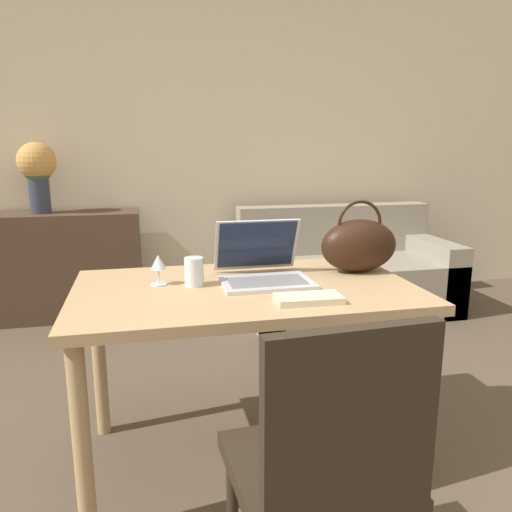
# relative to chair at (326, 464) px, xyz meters

# --- Properties ---
(wall_back) EXTENTS (10.00, 0.06, 2.70)m
(wall_back) POSITION_rel_chair_xyz_m (-0.02, 3.16, 0.83)
(wall_back) COLOR beige
(wall_back) RESTS_ON ground_plane
(dining_table) EXTENTS (1.34, 0.80, 0.77)m
(dining_table) POSITION_rel_chair_xyz_m (-0.04, 0.82, 0.15)
(dining_table) COLOR tan
(dining_table) RESTS_ON ground_plane
(chair) EXTENTS (0.47, 0.47, 0.94)m
(chair) POSITION_rel_chair_xyz_m (0.00, 0.00, 0.00)
(chair) COLOR #2D2319
(chair) RESTS_ON ground_plane
(couch) EXTENTS (1.65, 0.85, 0.82)m
(couch) POSITION_rel_chair_xyz_m (1.14, 2.60, -0.24)
(couch) COLOR gray
(couch) RESTS_ON ground_plane
(sideboard) EXTENTS (1.20, 0.40, 0.82)m
(sideboard) POSITION_rel_chair_xyz_m (-1.07, 2.90, -0.12)
(sideboard) COLOR #4C3828
(sideboard) RESTS_ON ground_plane
(laptop) EXTENTS (0.36, 0.36, 0.24)m
(laptop) POSITION_rel_chair_xyz_m (0.04, 0.90, 0.31)
(laptop) COLOR silver
(laptop) RESTS_ON dining_table
(drinking_glass) EXTENTS (0.08, 0.08, 0.11)m
(drinking_glass) POSITION_rel_chair_xyz_m (-0.24, 0.87, 0.30)
(drinking_glass) COLOR silver
(drinking_glass) RESTS_ON dining_table
(wine_glass) EXTENTS (0.07, 0.07, 0.12)m
(wine_glass) POSITION_rel_chair_xyz_m (-0.38, 0.91, 0.33)
(wine_glass) COLOR silver
(wine_glass) RESTS_ON dining_table
(handbag) EXTENTS (0.34, 0.18, 0.32)m
(handbag) POSITION_rel_chair_xyz_m (0.49, 0.93, 0.36)
(handbag) COLOR black
(handbag) RESTS_ON dining_table
(flower_vase) EXTENTS (0.28, 0.28, 0.52)m
(flower_vase) POSITION_rel_chair_xyz_m (-1.17, 2.91, 0.62)
(flower_vase) COLOR #333847
(flower_vase) RESTS_ON sideboard
(book) EXTENTS (0.24, 0.13, 0.02)m
(book) POSITION_rel_chair_xyz_m (0.14, 0.57, 0.25)
(book) COLOR beige
(book) RESTS_ON dining_table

